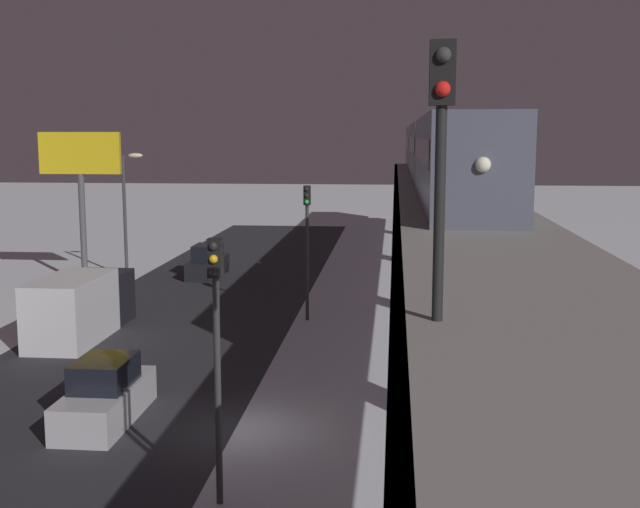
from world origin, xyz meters
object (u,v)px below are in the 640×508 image
traffic_light_mid (307,233)px  commercial_billboard (80,168)px  subway_train (435,150)px  box_truck (81,306)px  sedan_black (208,264)px  rail_signal (441,132)px  sedan_silver_2 (105,396)px  traffic_light_near (216,333)px

traffic_light_mid → commercial_billboard: size_ratio=0.72×
subway_train → box_truck: (16.02, 17.42, -6.48)m
subway_train → sedan_black: 15.82m
box_truck → sedan_black: bearing=-97.4°
sedan_black → commercial_billboard: commercial_billboard is taller
rail_signal → sedan_silver_2: 16.80m
subway_train → rail_signal: rail_signal is taller
box_truck → commercial_billboard: (4.53, -11.84, 5.48)m
sedan_black → traffic_light_mid: (-7.50, 11.37, 3.41)m
box_truck → traffic_light_near: 18.22m
traffic_light_near → commercial_billboard: 30.65m
subway_train → rail_signal: bearing=87.3°
sedan_black → traffic_light_mid: bearing=123.4°
box_truck → rail_signal: bearing=123.5°
traffic_light_near → sedan_silver_2: bearing=-47.7°
rail_signal → sedan_black: 39.65m
subway_train → sedan_silver_2: subway_train is taller
rail_signal → box_truck: (14.21, -21.50, -7.42)m
rail_signal → sedan_silver_2: size_ratio=0.86×
rail_signal → box_truck: rail_signal is taller
rail_signal → traffic_light_near: rail_signal is taller
subway_train → rail_signal: size_ratio=13.87×
sedan_black → box_truck: box_truck is taller
sedan_black → traffic_light_near: (-7.50, 30.64, 3.41)m
subway_train → traffic_light_mid: bearing=64.1°
traffic_light_near → traffic_light_mid: same height
rail_signal → sedan_black: size_ratio=0.87×
traffic_light_near → traffic_light_mid: 19.27m
sedan_black → subway_train: bearing=-171.7°
subway_train → traffic_light_near: (6.52, 32.70, -3.63)m
sedan_black → box_truck: size_ratio=0.62×
rail_signal → traffic_light_near: 9.05m
subway_train → traffic_light_mid: 15.36m
traffic_light_mid → traffic_light_near: bearing=90.0°
subway_train → traffic_light_near: bearing=78.7°
subway_train → box_truck: bearing=47.4°
traffic_light_near → commercial_billboard: bearing=-62.6°
rail_signal → sedan_silver_2: bearing=-50.4°
sedan_black → commercial_billboard: bearing=28.3°
sedan_black → traffic_light_near: size_ratio=0.72×
box_truck → sedan_silver_2: bearing=115.4°
rail_signal → commercial_billboard: 38.30m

